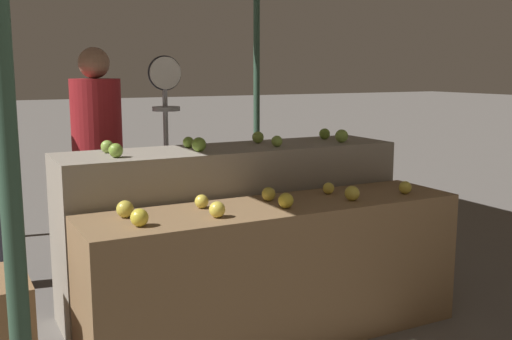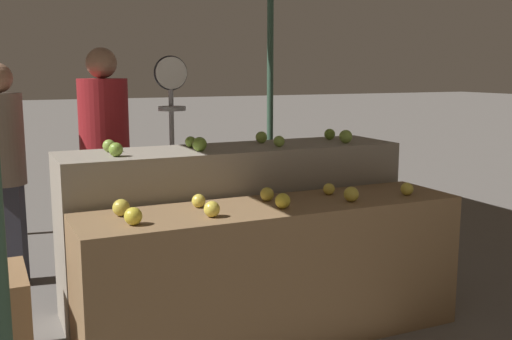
% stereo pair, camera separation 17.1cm
% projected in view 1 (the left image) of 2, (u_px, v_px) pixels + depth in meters
% --- Properties ---
extents(ground_plane, '(60.00, 60.00, 0.00)m').
position_uv_depth(ground_plane, '(277.00, 337.00, 3.48)').
color(ground_plane, '#66605B').
extents(display_counter_front, '(2.21, 0.55, 0.79)m').
position_uv_depth(display_counter_front, '(277.00, 272.00, 3.42)').
color(display_counter_front, olive).
rests_on(display_counter_front, ground_plane).
extents(display_counter_back, '(2.21, 0.55, 1.04)m').
position_uv_depth(display_counter_back, '(232.00, 226.00, 3.92)').
color(display_counter_back, gray).
rests_on(display_counter_back, ground_plane).
extents(apple_front_0, '(0.09, 0.09, 0.09)m').
position_uv_depth(apple_front_0, '(139.00, 218.00, 2.87)').
color(apple_front_0, gold).
rests_on(apple_front_0, display_counter_front).
extents(apple_front_1, '(0.08, 0.08, 0.08)m').
position_uv_depth(apple_front_1, '(217.00, 210.00, 3.05)').
color(apple_front_1, yellow).
rests_on(apple_front_1, display_counter_front).
extents(apple_front_2, '(0.08, 0.08, 0.08)m').
position_uv_depth(apple_front_2, '(286.00, 201.00, 3.26)').
color(apple_front_2, gold).
rests_on(apple_front_2, display_counter_front).
extents(apple_front_3, '(0.09, 0.09, 0.09)m').
position_uv_depth(apple_front_3, '(352.00, 193.00, 3.44)').
color(apple_front_3, gold).
rests_on(apple_front_3, display_counter_front).
extents(apple_front_4, '(0.08, 0.08, 0.08)m').
position_uv_depth(apple_front_4, '(405.00, 187.00, 3.63)').
color(apple_front_4, gold).
rests_on(apple_front_4, display_counter_front).
extents(apple_front_5, '(0.09, 0.09, 0.09)m').
position_uv_depth(apple_front_5, '(125.00, 209.00, 3.05)').
color(apple_front_5, gold).
rests_on(apple_front_5, display_counter_front).
extents(apple_front_6, '(0.08, 0.08, 0.08)m').
position_uv_depth(apple_front_6, '(202.00, 201.00, 3.25)').
color(apple_front_6, yellow).
rests_on(apple_front_6, display_counter_front).
extents(apple_front_7, '(0.08, 0.08, 0.08)m').
position_uv_depth(apple_front_7, '(269.00, 194.00, 3.44)').
color(apple_front_7, gold).
rests_on(apple_front_7, display_counter_front).
extents(apple_front_8, '(0.07, 0.07, 0.07)m').
position_uv_depth(apple_front_8, '(329.00, 188.00, 3.63)').
color(apple_front_8, yellow).
rests_on(apple_front_8, display_counter_front).
extents(apple_back_0, '(0.08, 0.08, 0.08)m').
position_uv_depth(apple_back_0, '(116.00, 150.00, 3.38)').
color(apple_back_0, '#84AD3D').
rests_on(apple_back_0, display_counter_back).
extents(apple_back_1, '(0.09, 0.09, 0.09)m').
position_uv_depth(apple_back_1, '(199.00, 145.00, 3.62)').
color(apple_back_1, '#7AA338').
rests_on(apple_back_1, display_counter_back).
extents(apple_back_2, '(0.07, 0.07, 0.07)m').
position_uv_depth(apple_back_2, '(277.00, 141.00, 3.85)').
color(apple_back_2, '#8EB247').
rests_on(apple_back_2, display_counter_back).
extents(apple_back_3, '(0.09, 0.09, 0.09)m').
position_uv_depth(apple_back_3, '(342.00, 136.00, 4.08)').
color(apple_back_3, '#8EB247').
rests_on(apple_back_3, display_counter_back).
extents(apple_back_4, '(0.08, 0.08, 0.08)m').
position_uv_depth(apple_back_4, '(107.00, 147.00, 3.56)').
color(apple_back_4, '#8EB247').
rests_on(apple_back_4, display_counter_back).
extents(apple_back_5, '(0.07, 0.07, 0.07)m').
position_uv_depth(apple_back_5, '(188.00, 142.00, 3.80)').
color(apple_back_5, '#7AA338').
rests_on(apple_back_5, display_counter_back).
extents(apple_back_6, '(0.08, 0.08, 0.08)m').
position_uv_depth(apple_back_6, '(258.00, 137.00, 4.05)').
color(apple_back_6, '#8EB247').
rests_on(apple_back_6, display_counter_back).
extents(apple_back_7, '(0.08, 0.08, 0.08)m').
position_uv_depth(apple_back_7, '(325.00, 134.00, 4.27)').
color(apple_back_7, '#7AA338').
rests_on(apple_back_7, display_counter_back).
extents(produce_scale, '(0.25, 0.20, 1.64)m').
position_uv_depth(produce_scale, '(166.00, 121.00, 4.33)').
color(produce_scale, '#99999E').
rests_on(produce_scale, ground_plane).
extents(person_vendor_at_scale, '(0.44, 0.44, 1.69)m').
position_uv_depth(person_vendor_at_scale, '(98.00, 147.00, 4.36)').
color(person_vendor_at_scale, '#2D2D38').
rests_on(person_vendor_at_scale, ground_plane).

